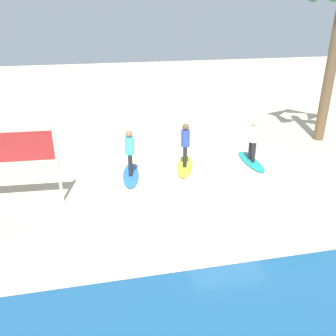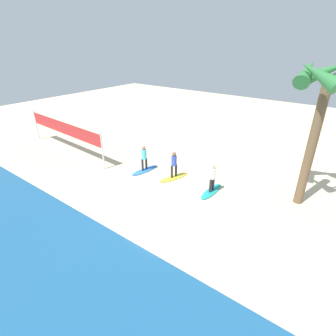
{
  "view_description": "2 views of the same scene",
  "coord_description": "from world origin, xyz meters",
  "px_view_note": "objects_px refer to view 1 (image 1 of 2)",
  "views": [
    {
      "loc": [
        3.81,
        9.37,
        5.7
      ],
      "look_at": [
        1.61,
        -1.17,
        0.77
      ],
      "focal_mm": 38.57,
      "sensor_mm": 36.0,
      "label": 1
    },
    {
      "loc": [
        -7.78,
        8.96,
        7.72
      ],
      "look_at": [
        0.39,
        -1.86,
        1.11
      ],
      "focal_mm": 28.21,
      "sensor_mm": 36.0,
      "label": 2
    }
  ],
  "objects_px": {
    "surfer_yellow": "(185,142)",
    "surfer_blue": "(130,149)",
    "surfboard_blue": "(131,175)",
    "surfer_teal": "(253,138)",
    "surfboard_yellow": "(185,166)",
    "surfboard_teal": "(251,161)"
  },
  "relations": [
    {
      "from": "surfer_teal",
      "to": "surfboard_blue",
      "type": "distance_m",
      "value": 4.87
    },
    {
      "from": "surfer_yellow",
      "to": "surfboard_yellow",
      "type": "bearing_deg",
      "value": -104.04
    },
    {
      "from": "surfer_blue",
      "to": "surfboard_teal",
      "type": "bearing_deg",
      "value": -176.9
    },
    {
      "from": "surfer_teal",
      "to": "surfer_blue",
      "type": "relative_size",
      "value": 1.0
    },
    {
      "from": "surfboard_blue",
      "to": "surfer_teal",
      "type": "bearing_deg",
      "value": 100.64
    },
    {
      "from": "surfer_yellow",
      "to": "surfer_blue",
      "type": "height_order",
      "value": "same"
    },
    {
      "from": "surfer_yellow",
      "to": "surfer_blue",
      "type": "bearing_deg",
      "value": 9.24
    },
    {
      "from": "surfboard_yellow",
      "to": "surfboard_blue",
      "type": "bearing_deg",
      "value": -63.53
    },
    {
      "from": "surfboard_teal",
      "to": "surfboard_blue",
      "type": "distance_m",
      "value": 4.77
    },
    {
      "from": "surfboard_blue",
      "to": "surfboard_yellow",
      "type": "bearing_deg",
      "value": 106.77
    },
    {
      "from": "surfer_teal",
      "to": "surfboard_yellow",
      "type": "relative_size",
      "value": 0.78
    },
    {
      "from": "surfboard_yellow",
      "to": "surfboard_blue",
      "type": "distance_m",
      "value": 2.13
    },
    {
      "from": "surfboard_yellow",
      "to": "surfboard_blue",
      "type": "relative_size",
      "value": 1.0
    },
    {
      "from": "surfer_teal",
      "to": "surfboard_yellow",
      "type": "distance_m",
      "value": 2.84
    },
    {
      "from": "surfer_yellow",
      "to": "surfer_blue",
      "type": "xyz_separation_m",
      "value": [
        2.1,
        0.34,
        0.0
      ]
    },
    {
      "from": "surfboard_teal",
      "to": "surfboard_yellow",
      "type": "relative_size",
      "value": 1.0
    },
    {
      "from": "surfer_blue",
      "to": "surfboard_blue",
      "type": "bearing_deg",
      "value": -90.0
    },
    {
      "from": "surfboard_yellow",
      "to": "surfer_blue",
      "type": "bearing_deg",
      "value": -63.53
    },
    {
      "from": "surfer_yellow",
      "to": "surfer_blue",
      "type": "relative_size",
      "value": 1.0
    },
    {
      "from": "surfboard_blue",
      "to": "surfboard_teal",
      "type": "bearing_deg",
      "value": 100.64
    },
    {
      "from": "surfboard_blue",
      "to": "surfer_blue",
      "type": "relative_size",
      "value": 1.28
    },
    {
      "from": "surfboard_yellow",
      "to": "surfer_yellow",
      "type": "distance_m",
      "value": 0.99
    }
  ]
}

